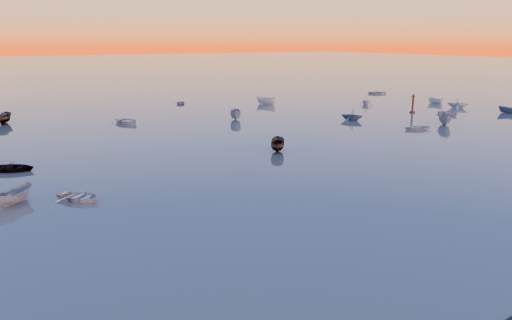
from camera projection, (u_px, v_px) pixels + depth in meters
ground at (91, 97)px, 107.56m from camera, size 600.00×600.00×0.00m
moored_fleet at (166, 130)px, 67.93m from camera, size 124.00×58.00×1.20m
boat_near_left at (80, 200)px, 38.35m from camera, size 3.93×3.47×0.93m
boat_near_center at (15, 203)px, 37.56m from camera, size 3.55×3.56×1.22m
boat_near_right at (351, 120)px, 76.12m from camera, size 3.94×3.13×1.26m
channel_marker at (413, 105)px, 83.80m from camera, size 0.93×0.93×3.29m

